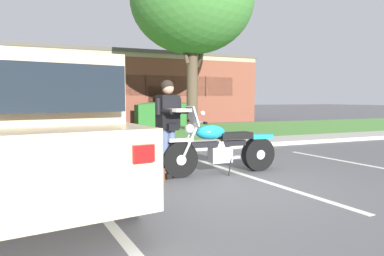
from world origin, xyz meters
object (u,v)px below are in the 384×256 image
motorcycle (225,147)px  hedge_left (89,115)px  rider_person (169,120)px  hedge_center_left (165,113)px  parked_suv_adjacent (28,130)px  shade_tree (192,1)px  brick_building (71,88)px  handbag (156,174)px

motorcycle → hedge_left: bearing=96.3°
rider_person → hedge_center_left: rider_person is taller
rider_person → parked_suv_adjacent: 2.23m
shade_tree → brick_building: shade_tree is taller
hedge_left → hedge_center_left: 3.80m
shade_tree → hedge_left: bearing=141.2°
shade_tree → brick_building: (-4.39, 8.65, -3.43)m
shade_tree → hedge_left: size_ratio=2.99×
parked_suv_adjacent → shade_tree: 11.29m
parked_suv_adjacent → hedge_center_left: parked_suv_adjacent is taller
rider_person → parked_suv_adjacent: size_ratio=0.34×
handbag → shade_tree: size_ratio=0.05×
motorcycle → parked_suv_adjacent: bearing=-173.9°
parked_suv_adjacent → brick_building: (1.57, 17.10, 1.08)m
parked_suv_adjacent → hedge_left: parked_suv_adjacent is taller
hedge_center_left → hedge_left: bearing=180.0°
rider_person → hedge_left: size_ratio=0.66×
rider_person → brick_building: 16.72m
parked_suv_adjacent → hedge_left: size_ratio=1.96×
handbag → hedge_left: bearing=89.4°
rider_person → shade_tree: bearing=64.8°
hedge_left → hedge_center_left: bearing=-0.0°
motorcycle → rider_person: bearing=176.1°
rider_person → hedge_left: bearing=91.0°
handbag → hedge_center_left: (3.92, 11.47, 0.51)m
rider_person → brick_building: (-0.62, 16.68, 1.03)m
hedge_left → brick_building: bearing=94.5°
hedge_left → brick_building: brick_building is taller
shade_tree → hedge_center_left: bearing=93.0°
hedge_center_left → rider_person: bearing=-107.8°
rider_person → hedge_left: (-0.19, 11.22, -0.36)m
hedge_left → parked_suv_adjacent: bearing=-99.8°
motorcycle → rider_person: (-1.07, 0.07, 0.52)m
parked_suv_adjacent → hedge_center_left: (5.80, 11.64, -0.30)m
motorcycle → hedge_left: size_ratio=0.87×
parked_suv_adjacent → hedge_left: 11.82m
hedge_left → hedge_center_left: same height
handbag → parked_suv_adjacent: size_ratio=0.07×
motorcycle → parked_suv_adjacent: size_ratio=0.44×
motorcycle → handbag: (-1.38, -0.18, -0.34)m
handbag → brick_building: (-0.31, 16.93, 1.89)m
motorcycle → shade_tree: (2.71, 8.11, 4.98)m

